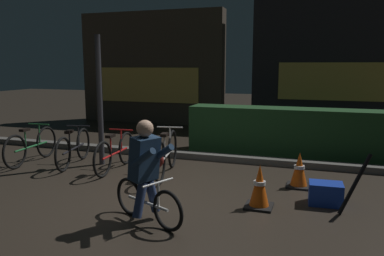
# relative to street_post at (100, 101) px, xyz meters

# --- Properties ---
(ground_plane) EXTENTS (40.00, 40.00, 0.00)m
(ground_plane) POSITION_rel_street_post_xyz_m (1.82, -1.20, -1.21)
(ground_plane) COLOR #2D261E
(sidewalk_curb) EXTENTS (12.00, 0.24, 0.12)m
(sidewalk_curb) POSITION_rel_street_post_xyz_m (1.82, 1.00, -1.15)
(sidewalk_curb) COLOR #56544F
(sidewalk_curb) RESTS_ON ground
(hedge_row) EXTENTS (4.80, 0.70, 0.99)m
(hedge_row) POSITION_rel_street_post_xyz_m (3.62, 1.90, -0.72)
(hedge_row) COLOR #214723
(hedge_row) RESTS_ON ground
(storefront_left) EXTENTS (4.81, 0.54, 3.56)m
(storefront_left) POSITION_rel_street_post_xyz_m (-1.35, 5.30, 0.56)
(storefront_left) COLOR #42382D
(storefront_left) RESTS_ON ground
(storefront_right) EXTENTS (5.44, 0.54, 4.50)m
(storefront_right) POSITION_rel_street_post_xyz_m (4.56, 6.00, 1.03)
(storefront_right) COLOR #262328
(storefront_right) RESTS_ON ground
(street_post) EXTENTS (0.10, 0.10, 2.42)m
(street_post) POSITION_rel_street_post_xyz_m (0.00, 0.00, 0.00)
(street_post) COLOR #2D2D33
(street_post) RESTS_ON ground
(parked_bike_leftmost) EXTENTS (0.46, 1.58, 0.73)m
(parked_bike_leftmost) POSITION_rel_street_post_xyz_m (-1.35, -0.33, -0.88)
(parked_bike_leftmost) COLOR black
(parked_bike_leftmost) RESTS_ON ground
(parked_bike_left_mid) EXTENTS (0.48, 1.54, 0.72)m
(parked_bike_left_mid) POSITION_rel_street_post_xyz_m (-0.47, -0.22, -0.88)
(parked_bike_left_mid) COLOR black
(parked_bike_left_mid) RESTS_ON ground
(parked_bike_center_left) EXTENTS (0.46, 1.54, 0.71)m
(parked_bike_center_left) POSITION_rel_street_post_xyz_m (0.46, -0.29, -0.89)
(parked_bike_center_left) COLOR black
(parked_bike_center_left) RESTS_ON ground
(parked_bike_center_right) EXTENTS (0.46, 1.72, 0.80)m
(parked_bike_center_right) POSITION_rel_street_post_xyz_m (1.46, -0.29, -0.85)
(parked_bike_center_right) COLOR black
(parked_bike_center_right) RESTS_ON ground
(traffic_cone_near) EXTENTS (0.36, 0.36, 0.59)m
(traffic_cone_near) POSITION_rel_street_post_xyz_m (3.20, -1.30, -0.93)
(traffic_cone_near) COLOR black
(traffic_cone_near) RESTS_ON ground
(traffic_cone_far) EXTENTS (0.36, 0.36, 0.55)m
(traffic_cone_far) POSITION_rel_street_post_xyz_m (3.65, -0.23, -0.95)
(traffic_cone_far) COLOR black
(traffic_cone_far) RESTS_ON ground
(blue_crate) EXTENTS (0.46, 0.34, 0.30)m
(blue_crate) POSITION_rel_street_post_xyz_m (4.04, -0.90, -1.06)
(blue_crate) COLOR #193DB7
(blue_crate) RESTS_ON ground
(cyclist) EXTENTS (1.10, 0.66, 1.25)m
(cyclist) POSITION_rel_street_post_xyz_m (1.99, -2.20, -0.58)
(cyclist) COLOR black
(cyclist) RESTS_ON ground
(closed_umbrella) EXTENTS (0.40, 0.24, 0.78)m
(closed_umbrella) POSITION_rel_street_post_xyz_m (4.37, -1.15, -0.82)
(closed_umbrella) COLOR black
(closed_umbrella) RESTS_ON ground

